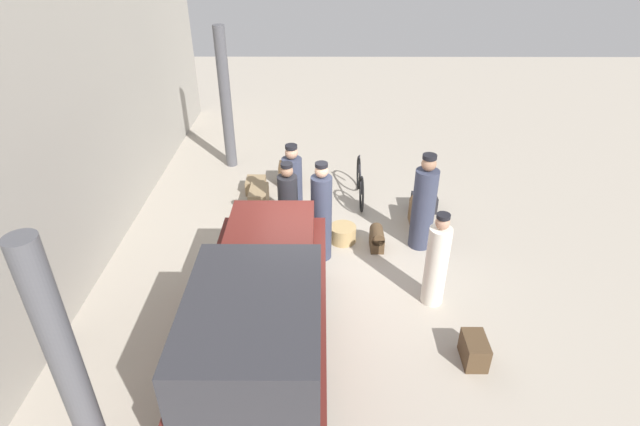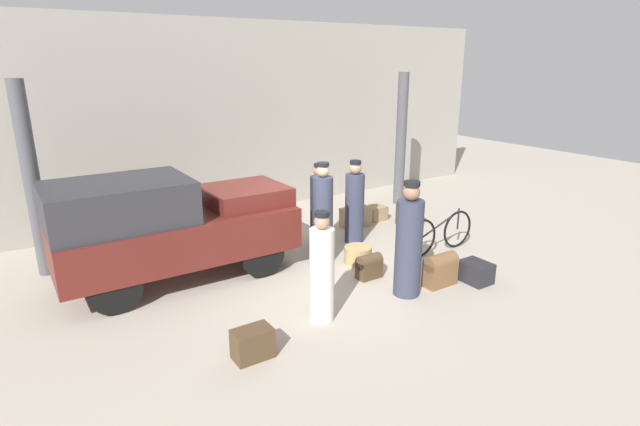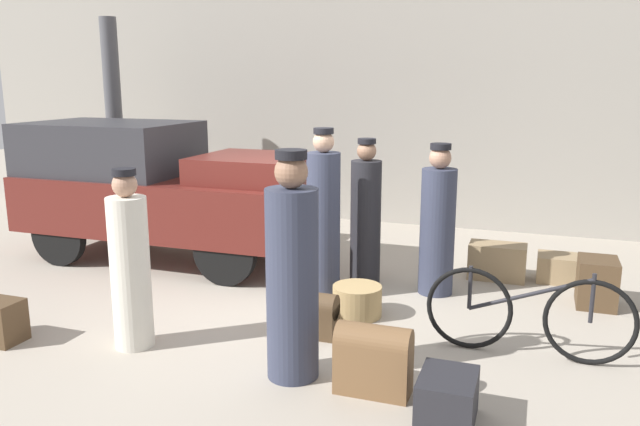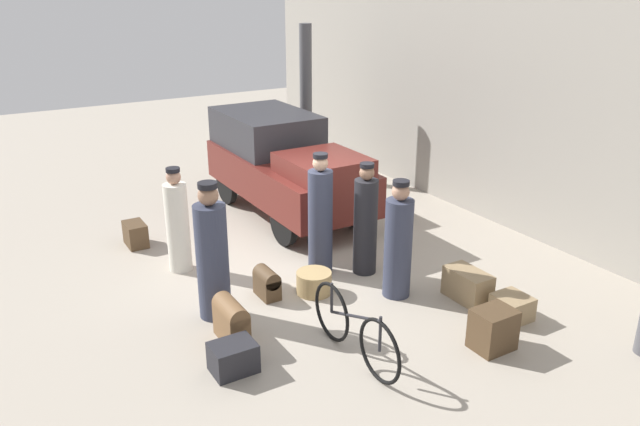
{
  "view_description": "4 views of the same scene",
  "coord_description": "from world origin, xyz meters",
  "px_view_note": "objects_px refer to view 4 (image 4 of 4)",
  "views": [
    {
      "loc": [
        -7.15,
        0.17,
        5.38
      ],
      "look_at": [
        0.2,
        0.2,
        0.95
      ],
      "focal_mm": 28.0,
      "sensor_mm": 36.0,
      "label": 1
    },
    {
      "loc": [
        -4.53,
        -6.99,
        3.59
      ],
      "look_at": [
        0.2,
        0.2,
        0.95
      ],
      "focal_mm": 28.0,
      "sensor_mm": 36.0,
      "label": 2
    },
    {
      "loc": [
        2.4,
        -6.05,
        2.39
      ],
      "look_at": [
        0.2,
        0.2,
        0.95
      ],
      "focal_mm": 35.0,
      "sensor_mm": 36.0,
      "label": 3
    },
    {
      "loc": [
        7.6,
        -4.22,
        4.22
      ],
      "look_at": [
        0.2,
        0.2,
        0.95
      ],
      "focal_mm": 35.0,
      "sensor_mm": 36.0,
      "label": 4
    }
  ],
  "objects_px": {
    "bicycle": "(354,330)",
    "trunk_large_brown": "(233,357)",
    "porter_standing_middle": "(365,223)",
    "trunk_barrel_dark": "(231,320)",
    "suitcase_black_upright": "(267,282)",
    "porter_with_bicycle": "(320,220)",
    "trunk_umber_medium": "(468,285)",
    "truck": "(284,162)",
    "suitcase_small_leather": "(136,234)",
    "suitcase_tan_flat": "(512,307)",
    "conductor_in_dark_uniform": "(212,257)",
    "wicker_basket": "(314,282)",
    "porter_carrying_trunk": "(177,224)",
    "trunk_wicker_pale": "(493,329)",
    "porter_lifting_near_truck": "(398,244)"
  },
  "relations": [
    {
      "from": "suitcase_small_leather",
      "to": "conductor_in_dark_uniform",
      "type": "bearing_deg",
      "value": 5.52
    },
    {
      "from": "wicker_basket",
      "to": "porter_with_bicycle",
      "type": "xyz_separation_m",
      "value": [
        -0.51,
        0.41,
        0.71
      ]
    },
    {
      "from": "porter_standing_middle",
      "to": "suitcase_black_upright",
      "type": "distance_m",
      "value": 1.73
    },
    {
      "from": "trunk_wicker_pale",
      "to": "trunk_large_brown",
      "type": "bearing_deg",
      "value": -112.14
    },
    {
      "from": "wicker_basket",
      "to": "suitcase_tan_flat",
      "type": "distance_m",
      "value": 2.7
    },
    {
      "from": "bicycle",
      "to": "trunk_large_brown",
      "type": "xyz_separation_m",
      "value": [
        -0.5,
        -1.32,
        -0.21
      ]
    },
    {
      "from": "suitcase_small_leather",
      "to": "trunk_large_brown",
      "type": "distance_m",
      "value": 4.13
    },
    {
      "from": "trunk_barrel_dark",
      "to": "trunk_large_brown",
      "type": "relative_size",
      "value": 1.15
    },
    {
      "from": "suitcase_small_leather",
      "to": "truck",
      "type": "bearing_deg",
      "value": 92.43
    },
    {
      "from": "trunk_large_brown",
      "to": "suitcase_small_leather",
      "type": "bearing_deg",
      "value": 179.63
    },
    {
      "from": "porter_with_bicycle",
      "to": "trunk_large_brown",
      "type": "relative_size",
      "value": 3.73
    },
    {
      "from": "suitcase_black_upright",
      "to": "trunk_large_brown",
      "type": "bearing_deg",
      "value": -38.67
    },
    {
      "from": "porter_carrying_trunk",
      "to": "trunk_wicker_pale",
      "type": "distance_m",
      "value": 4.78
    },
    {
      "from": "trunk_umber_medium",
      "to": "porter_with_bicycle",
      "type": "bearing_deg",
      "value": -143.19
    },
    {
      "from": "bicycle",
      "to": "trunk_large_brown",
      "type": "height_order",
      "value": "bicycle"
    },
    {
      "from": "trunk_wicker_pale",
      "to": "suitcase_tan_flat",
      "type": "bearing_deg",
      "value": 117.15
    },
    {
      "from": "porter_carrying_trunk",
      "to": "bicycle",
      "type": "bearing_deg",
      "value": 15.75
    },
    {
      "from": "trunk_umber_medium",
      "to": "suitcase_black_upright",
      "type": "bearing_deg",
      "value": -122.53
    },
    {
      "from": "porter_standing_middle",
      "to": "porter_with_bicycle",
      "type": "xyz_separation_m",
      "value": [
        -0.31,
        -0.6,
        0.08
      ]
    },
    {
      "from": "truck",
      "to": "porter_carrying_trunk",
      "type": "bearing_deg",
      "value": -61.29
    },
    {
      "from": "bicycle",
      "to": "conductor_in_dark_uniform",
      "type": "bearing_deg",
      "value": -150.4
    },
    {
      "from": "porter_with_bicycle",
      "to": "trunk_barrel_dark",
      "type": "relative_size",
      "value": 3.24
    },
    {
      "from": "suitcase_tan_flat",
      "to": "porter_standing_middle",
      "type": "bearing_deg",
      "value": -157.89
    },
    {
      "from": "porter_standing_middle",
      "to": "trunk_barrel_dark",
      "type": "height_order",
      "value": "porter_standing_middle"
    },
    {
      "from": "porter_with_bicycle",
      "to": "trunk_umber_medium",
      "type": "xyz_separation_m",
      "value": [
        1.77,
        1.32,
        -0.65
      ]
    },
    {
      "from": "porter_standing_middle",
      "to": "trunk_umber_medium",
      "type": "relative_size",
      "value": 2.57
    },
    {
      "from": "porter_lifting_near_truck",
      "to": "trunk_wicker_pale",
      "type": "distance_m",
      "value": 1.77
    },
    {
      "from": "porter_with_bicycle",
      "to": "suitcase_black_upright",
      "type": "height_order",
      "value": "porter_with_bicycle"
    },
    {
      "from": "truck",
      "to": "porter_lifting_near_truck",
      "type": "height_order",
      "value": "truck"
    },
    {
      "from": "suitcase_black_upright",
      "to": "suitcase_small_leather",
      "type": "xyz_separation_m",
      "value": [
        -2.74,
        -1.09,
        -0.02
      ]
    },
    {
      "from": "suitcase_black_upright",
      "to": "suitcase_tan_flat",
      "type": "relative_size",
      "value": 0.95
    },
    {
      "from": "suitcase_black_upright",
      "to": "bicycle",
      "type": "bearing_deg",
      "value": 5.95
    },
    {
      "from": "suitcase_tan_flat",
      "to": "conductor_in_dark_uniform",
      "type": "bearing_deg",
      "value": -122.09
    },
    {
      "from": "conductor_in_dark_uniform",
      "to": "porter_with_bicycle",
      "type": "height_order",
      "value": "porter_with_bicycle"
    },
    {
      "from": "porter_carrying_trunk",
      "to": "trunk_wicker_pale",
      "type": "bearing_deg",
      "value": 31.84
    },
    {
      "from": "porter_with_bicycle",
      "to": "suitcase_tan_flat",
      "type": "distance_m",
      "value": 2.95
    },
    {
      "from": "bicycle",
      "to": "porter_with_bicycle",
      "type": "height_order",
      "value": "porter_with_bicycle"
    },
    {
      "from": "truck",
      "to": "suitcase_black_upright",
      "type": "xyz_separation_m",
      "value": [
        2.86,
        -1.78,
        -0.78
      ]
    },
    {
      "from": "porter_lifting_near_truck",
      "to": "trunk_large_brown",
      "type": "bearing_deg",
      "value": -79.19
    },
    {
      "from": "wicker_basket",
      "to": "porter_carrying_trunk",
      "type": "bearing_deg",
      "value": -141.18
    },
    {
      "from": "conductor_in_dark_uniform",
      "to": "suitcase_black_upright",
      "type": "distance_m",
      "value": 1.04
    },
    {
      "from": "trunk_barrel_dark",
      "to": "trunk_umber_medium",
      "type": "xyz_separation_m",
      "value": [
        0.7,
        3.23,
        -0.08
      ]
    },
    {
      "from": "porter_lifting_near_truck",
      "to": "porter_carrying_trunk",
      "type": "bearing_deg",
      "value": -135.06
    },
    {
      "from": "suitcase_black_upright",
      "to": "suitcase_tan_flat",
      "type": "bearing_deg",
      "value": 48.8
    },
    {
      "from": "porter_with_bicycle",
      "to": "trunk_large_brown",
      "type": "bearing_deg",
      "value": -52.21
    },
    {
      "from": "suitcase_black_upright",
      "to": "suitcase_small_leather",
      "type": "distance_m",
      "value": 2.95
    },
    {
      "from": "porter_with_bicycle",
      "to": "trunk_wicker_pale",
      "type": "xyz_separation_m",
      "value": [
        2.84,
        0.73,
        -0.61
      ]
    },
    {
      "from": "trunk_large_brown",
      "to": "suitcase_tan_flat",
      "type": "bearing_deg",
      "value": 77.69
    },
    {
      "from": "truck",
      "to": "trunk_barrel_dark",
      "type": "bearing_deg",
      "value": -36.05
    },
    {
      "from": "trunk_wicker_pale",
      "to": "porter_lifting_near_truck",
      "type": "bearing_deg",
      "value": -174.51
    }
  ]
}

